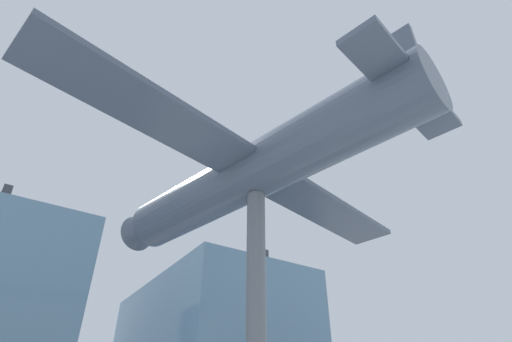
{
  "coord_description": "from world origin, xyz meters",
  "views": [
    {
      "loc": [
        -6.0,
        -9.17,
        1.31
      ],
      "look_at": [
        0.0,
        0.0,
        8.46
      ],
      "focal_mm": 28.0,
      "sensor_mm": 36.0,
      "label": 1
    }
  ],
  "objects": [
    {
      "name": "suspended_airplane",
      "position": [
        -0.06,
        0.24,
        8.47
      ],
      "size": [
        14.9,
        13.51,
        3.04
      ],
      "rotation": [
        0.0,
        0.0,
        0.23
      ],
      "color": "#4C5666",
      "rests_on": "support_pylon_central"
    },
    {
      "name": "support_pylon_central",
      "position": [
        0.0,
        0.0,
        3.78
      ],
      "size": [
        0.55,
        0.55,
        7.56
      ],
      "color": "slate",
      "rests_on": "ground_plane"
    }
  ]
}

